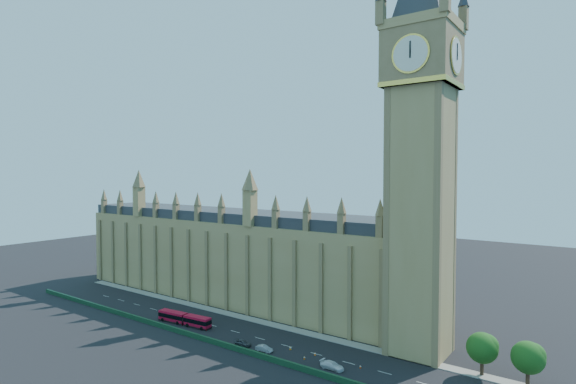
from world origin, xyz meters
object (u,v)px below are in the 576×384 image
Objects in this scene: car_silver at (264,349)px; car_white at (332,365)px; red_bus at (184,319)px; car_grey at (243,343)px.

car_white reaches higher than car_silver.
red_bus is 4.05× the size of car_grey.
red_bus is at bearing 91.68° from car_white.
car_silver is 0.80× the size of car_white.
car_white is at bearing -6.55° from red_bus.
car_silver is at bearing -9.18° from red_bus.
car_grey is 6.07m from car_silver.
car_white is at bearing -89.44° from car_silver.
car_grey is 22.92m from car_white.
car_white is (22.89, 1.24, 0.04)m from car_grey.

